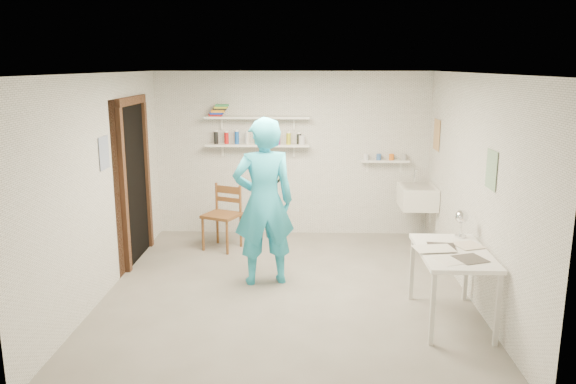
{
  "coord_description": "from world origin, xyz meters",
  "views": [
    {
      "loc": [
        0.21,
        -5.91,
        2.48
      ],
      "look_at": [
        0.0,
        0.4,
        1.05
      ],
      "focal_mm": 35.0,
      "sensor_mm": 36.0,
      "label": 1
    }
  ],
  "objects_px": {
    "belfast_sink": "(417,197)",
    "wooden_chair": "(222,215)",
    "work_table": "(451,286)",
    "man": "(264,202)",
    "wall_clock": "(270,171)",
    "desk_lamp": "(462,217)"
  },
  "relations": [
    {
      "from": "man",
      "to": "wooden_chair",
      "type": "height_order",
      "value": "man"
    },
    {
      "from": "belfast_sink",
      "to": "man",
      "type": "xyz_separation_m",
      "value": [
        -2.02,
        -1.44,
        0.26
      ]
    },
    {
      "from": "desk_lamp",
      "to": "work_table",
      "type": "bearing_deg",
      "value": -112.42
    },
    {
      "from": "man",
      "to": "work_table",
      "type": "height_order",
      "value": "man"
    },
    {
      "from": "man",
      "to": "wooden_chair",
      "type": "relative_size",
      "value": 2.02
    },
    {
      "from": "wooden_chair",
      "to": "desk_lamp",
      "type": "relative_size",
      "value": 6.95
    },
    {
      "from": "wall_clock",
      "to": "work_table",
      "type": "distance_m",
      "value": 2.38
    },
    {
      "from": "man",
      "to": "work_table",
      "type": "relative_size",
      "value": 1.76
    },
    {
      "from": "wall_clock",
      "to": "wooden_chair",
      "type": "relative_size",
      "value": 0.36
    },
    {
      "from": "wooden_chair",
      "to": "desk_lamp",
      "type": "height_order",
      "value": "desk_lamp"
    },
    {
      "from": "work_table",
      "to": "desk_lamp",
      "type": "distance_m",
      "value": 0.75
    },
    {
      "from": "wooden_chair",
      "to": "work_table",
      "type": "relative_size",
      "value": 0.87
    },
    {
      "from": "belfast_sink",
      "to": "wall_clock",
      "type": "bearing_deg",
      "value": -147.97
    },
    {
      "from": "work_table",
      "to": "desk_lamp",
      "type": "bearing_deg",
      "value": 67.58
    },
    {
      "from": "belfast_sink",
      "to": "man",
      "type": "height_order",
      "value": "man"
    },
    {
      "from": "wall_clock",
      "to": "wooden_chair",
      "type": "distance_m",
      "value": 1.47
    },
    {
      "from": "man",
      "to": "desk_lamp",
      "type": "relative_size",
      "value": 14.06
    },
    {
      "from": "man",
      "to": "desk_lamp",
      "type": "xyz_separation_m",
      "value": [
        2.09,
        -0.51,
        -0.01
      ]
    },
    {
      "from": "man",
      "to": "wall_clock",
      "type": "bearing_deg",
      "value": -118.47
    },
    {
      "from": "work_table",
      "to": "wooden_chair",
      "type": "bearing_deg",
      "value": 140.19
    },
    {
      "from": "desk_lamp",
      "to": "wall_clock",
      "type": "bearing_deg",
      "value": 160.35
    },
    {
      "from": "belfast_sink",
      "to": "wooden_chair",
      "type": "relative_size",
      "value": 0.63
    }
  ]
}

